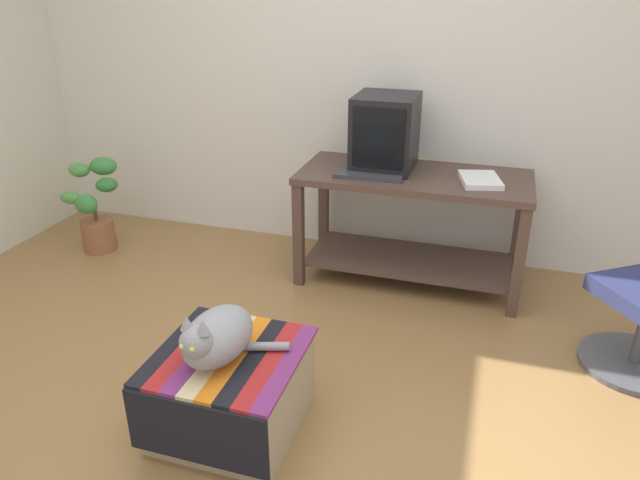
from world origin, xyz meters
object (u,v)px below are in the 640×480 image
at_px(cat, 216,337).
at_px(tv_monitor, 385,133).
at_px(desk, 412,209).
at_px(book, 480,180).
at_px(keyboard, 369,175).
at_px(potted_plant, 96,209).
at_px(ottoman_with_blanket, 230,390).

bearing_deg(cat, tv_monitor, 86.52).
distance_m(desk, tv_monitor, 0.49).
xyz_separation_m(desk, book, (0.38, -0.04, 0.24)).
relative_size(desk, keyboard, 3.41).
height_order(keyboard, potted_plant, keyboard).
relative_size(ottoman_with_blanket, cat, 1.52).
bearing_deg(potted_plant, keyboard, 1.53).
xyz_separation_m(tv_monitor, cat, (-0.32, -1.67, -0.44)).
relative_size(desk, book, 4.84).
height_order(desk, keyboard, keyboard).
distance_m(cat, potted_plant, 2.17).
bearing_deg(tv_monitor, desk, -19.60).
height_order(book, ottoman_with_blanket, book).
relative_size(ottoman_with_blanket, potted_plant, 0.97).
height_order(book, potted_plant, book).
relative_size(book, cat, 0.70).
distance_m(tv_monitor, book, 0.63).
xyz_separation_m(tv_monitor, potted_plant, (-1.95, -0.26, -0.62)).
height_order(tv_monitor, potted_plant, tv_monitor).
relative_size(book, potted_plant, 0.45).
distance_m(desk, keyboard, 0.37).
bearing_deg(ottoman_with_blanket, potted_plant, 140.52).
relative_size(keyboard, cat, 0.99).
distance_m(ottoman_with_blanket, cat, 0.30).
xyz_separation_m(desk, keyboard, (-0.25, -0.14, 0.24)).
xyz_separation_m(ottoman_with_blanket, potted_plant, (-1.66, 1.37, 0.11)).
bearing_deg(desk, potted_plant, -175.18).
bearing_deg(tv_monitor, keyboard, -102.45).
height_order(desk, cat, desk).
bearing_deg(book, cat, -134.36).
xyz_separation_m(desk, ottoman_with_blanket, (-0.50, -1.55, -0.29)).
relative_size(desk, ottoman_with_blanket, 2.24).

